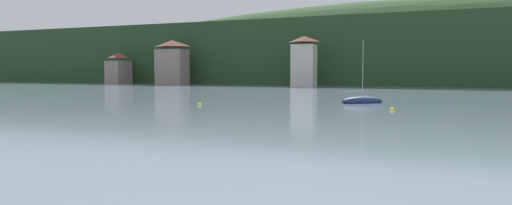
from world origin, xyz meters
The scene contains 7 objects.
wooded_hillside centered at (4.91, 146.15, 6.26)m, with size 352.00×56.55×36.06m.
shore_building_west centered at (-63.78, 108.22, 3.74)m, with size 4.35×5.74×7.72m.
shore_building_westcentral centered at (-47.84, 107.63, 5.00)m, with size 7.17×4.51×10.29m.
shore_building_central centered at (-15.95, 107.22, 5.00)m, with size 4.90×3.64×10.27m.
sailboat_far_2 centered at (3.27, 63.44, 0.22)m, with size 4.25×3.71×6.49m.
mooring_buoy_near centered at (6.92, 56.17, 0.00)m, with size 0.43×0.43×0.43m, color yellow.
mooring_buoy_far centered at (-10.53, 55.31, 0.00)m, with size 0.40×0.40×0.40m, color yellow.
Camera 1 is at (10.88, 18.13, 3.18)m, focal length 31.80 mm.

